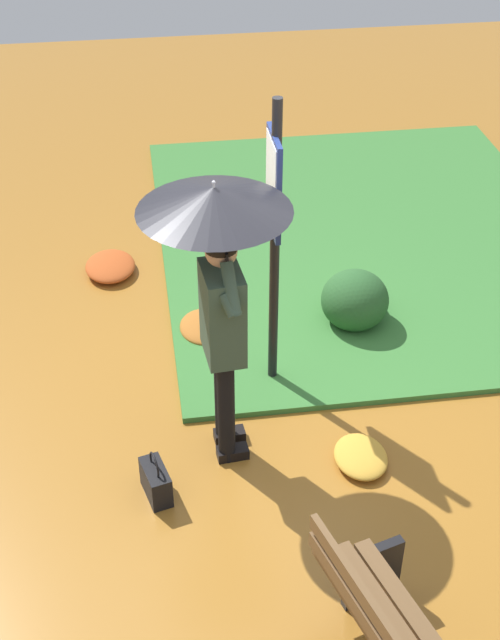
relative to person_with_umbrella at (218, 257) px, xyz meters
The scene contains 9 objects.
ground_plane 1.58m from the person_with_umbrella, 67.42° to the right, with size 18.00×18.00×0.00m, color #9E6623.
grass_verge 3.49m from the person_with_umbrella, 33.44° to the right, with size 4.80×4.00×0.05m.
person_with_umbrella is the anchor object (origin of this frame).
info_sign_post 0.79m from the person_with_umbrella, 35.72° to the right, with size 0.44×0.07×2.30m.
handbag 1.58m from the person_with_umbrella, 132.27° to the left, with size 0.33×0.21×0.37m.
shrub_cluster 2.24m from the person_with_umbrella, 44.93° to the right, with size 0.62×0.57×0.51m.
leaf_pile_near_person 2.00m from the person_with_umbrella, ahead, with size 0.51×0.41×0.11m.
leaf_pile_by_bench 2.91m from the person_with_umbrella, 17.81° to the left, with size 0.57×0.46×0.13m.
leaf_pile_far_path 1.80m from the person_with_umbrella, 110.54° to the right, with size 0.46×0.37×0.10m.
Camera 1 is at (-4.67, 0.72, 4.38)m, focal length 48.99 mm.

